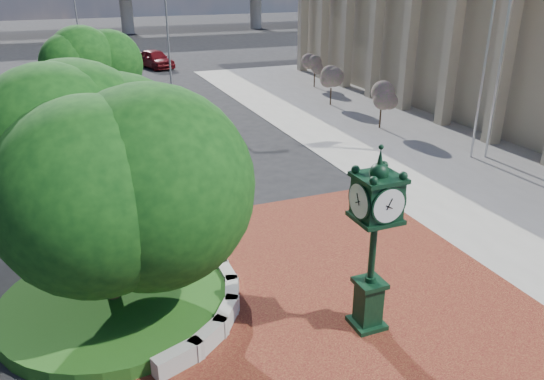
{
  "coord_description": "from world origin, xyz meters",
  "views": [
    {
      "loc": [
        -5.56,
        -12.92,
        8.59
      ],
      "look_at": [
        0.24,
        1.5,
        2.13
      ],
      "focal_mm": 35.0,
      "sensor_mm": 36.0,
      "label": 1
    }
  ],
  "objects_px": {
    "post_clock": "(374,235)",
    "flagpole_b": "(504,44)",
    "flagpole_a": "(486,57)",
    "street_lamp_near": "(170,22)",
    "parked_car": "(155,59)",
    "street_lamp_far": "(78,15)"
  },
  "relations": [
    {
      "from": "flagpole_b",
      "to": "street_lamp_near",
      "type": "xyz_separation_m",
      "value": [
        -10.66,
        22.71,
        -0.51
      ]
    },
    {
      "from": "post_clock",
      "to": "street_lamp_near",
      "type": "relative_size",
      "value": 0.58
    },
    {
      "from": "flagpole_b",
      "to": "flagpole_a",
      "type": "bearing_deg",
      "value": 158.93
    },
    {
      "from": "post_clock",
      "to": "street_lamp_far",
      "type": "bearing_deg",
      "value": 94.86
    },
    {
      "from": "post_clock",
      "to": "parked_car",
      "type": "xyz_separation_m",
      "value": [
        2.22,
        41.8,
        -1.82
      ]
    },
    {
      "from": "post_clock",
      "to": "flagpole_a",
      "type": "relative_size",
      "value": 0.51
    },
    {
      "from": "post_clock",
      "to": "flagpole_a",
      "type": "height_order",
      "value": "flagpole_a"
    },
    {
      "from": "post_clock",
      "to": "parked_car",
      "type": "distance_m",
      "value": 41.9
    },
    {
      "from": "flagpole_a",
      "to": "parked_car",
      "type": "bearing_deg",
      "value": 106.79
    },
    {
      "from": "flagpole_a",
      "to": "street_lamp_near",
      "type": "bearing_deg",
      "value": 113.99
    },
    {
      "from": "parked_car",
      "to": "post_clock",
      "type": "bearing_deg",
      "value": -108.9
    },
    {
      "from": "post_clock",
      "to": "flagpole_b",
      "type": "height_order",
      "value": "flagpole_b"
    },
    {
      "from": "parked_car",
      "to": "street_lamp_near",
      "type": "distance_m",
      "value": 10.46
    },
    {
      "from": "post_clock",
      "to": "flagpole_a",
      "type": "xyz_separation_m",
      "value": [
        11.9,
        9.74,
        2.21
      ]
    },
    {
      "from": "parked_car",
      "to": "flagpole_a",
      "type": "xyz_separation_m",
      "value": [
        9.68,
        -32.06,
        4.04
      ]
    },
    {
      "from": "flagpole_b",
      "to": "street_lamp_near",
      "type": "distance_m",
      "value": 25.1
    },
    {
      "from": "parked_car",
      "to": "street_lamp_far",
      "type": "distance_m",
      "value": 8.54
    },
    {
      "from": "post_clock",
      "to": "flagpole_b",
      "type": "bearing_deg",
      "value": 37.04
    },
    {
      "from": "post_clock",
      "to": "street_lamp_near",
      "type": "bearing_deg",
      "value": 86.62
    },
    {
      "from": "post_clock",
      "to": "parked_car",
      "type": "height_order",
      "value": "post_clock"
    },
    {
      "from": "parked_car",
      "to": "flagpole_b",
      "type": "height_order",
      "value": "flagpole_b"
    },
    {
      "from": "street_lamp_near",
      "to": "street_lamp_far",
      "type": "xyz_separation_m",
      "value": [
        -5.84,
        14.13,
        -0.3
      ]
    }
  ]
}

